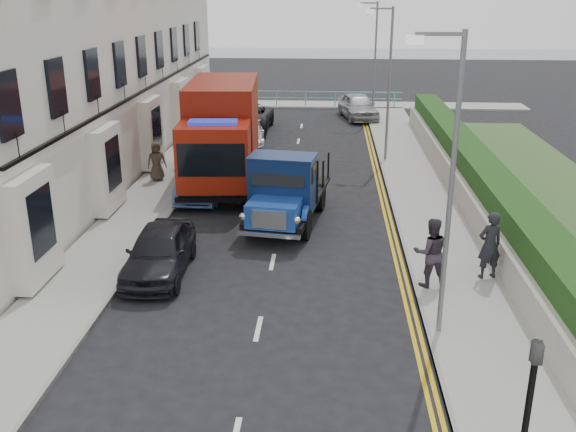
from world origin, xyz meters
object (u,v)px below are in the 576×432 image
object	(u,v)px
lamp_mid	(387,76)
parked_car_front	(159,251)
bedford_lorry	(284,195)
red_lorry	(222,131)
lamp_far	(373,54)
pedestrian_east_near	(490,245)
lamp_near	(447,173)

from	to	relation	value
lamp_mid	parked_car_front	bearing A→B (deg)	-119.42
bedford_lorry	red_lorry	bearing A→B (deg)	127.54
lamp_far	pedestrian_east_near	distance (m)	23.19
lamp_far	red_lorry	size ratio (longest dim) A/B	0.87
bedford_lorry	lamp_mid	bearing A→B (deg)	74.33
lamp_near	lamp_mid	xyz separation A→B (m)	(0.00, 16.00, 0.00)
lamp_near	parked_car_front	bearing A→B (deg)	157.74
parked_car_front	pedestrian_east_near	world-z (taller)	pedestrian_east_near
lamp_far	red_lorry	world-z (taller)	lamp_far
lamp_mid	lamp_far	xyz separation A→B (m)	(0.00, 10.00, 0.00)
parked_car_front	lamp_near	bearing A→B (deg)	-23.77
lamp_mid	lamp_far	size ratio (longest dim) A/B	1.00
bedford_lorry	pedestrian_east_near	size ratio (longest dim) A/B	2.89
lamp_far	red_lorry	bearing A→B (deg)	-116.72
lamp_near	bedford_lorry	world-z (taller)	lamp_near
bedford_lorry	red_lorry	xyz separation A→B (m)	(-2.91, 5.23, 1.02)
lamp_mid	pedestrian_east_near	distance (m)	13.39
lamp_far	bedford_lorry	bearing A→B (deg)	-101.99
bedford_lorry	parked_car_front	size ratio (longest dim) A/B	1.38
lamp_mid	red_lorry	distance (m)	8.15
lamp_near	lamp_far	distance (m)	26.00
lamp_mid	lamp_near	bearing A→B (deg)	-90.00
lamp_near	parked_car_front	world-z (taller)	lamp_near
lamp_far	parked_car_front	world-z (taller)	lamp_far
pedestrian_east_near	parked_car_front	bearing A→B (deg)	-17.43
parked_car_front	pedestrian_east_near	xyz separation A→B (m)	(9.25, 0.07, 0.40)
lamp_near	red_lorry	xyz separation A→B (m)	(-6.96, 12.16, -1.80)
red_lorry	lamp_far	bearing A→B (deg)	59.30
parked_car_front	lamp_far	bearing A→B (deg)	70.80
lamp_near	red_lorry	distance (m)	14.13
lamp_far	red_lorry	distance (m)	15.59
lamp_mid	parked_car_front	world-z (taller)	lamp_mid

